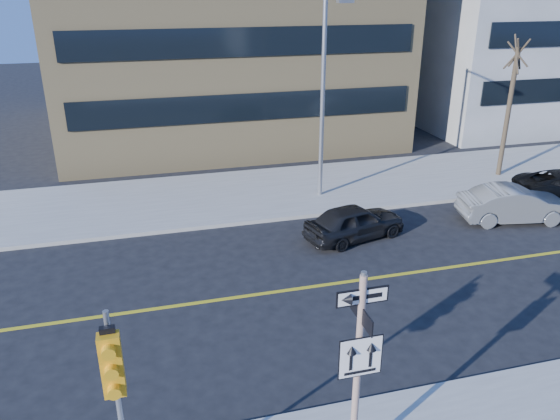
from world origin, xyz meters
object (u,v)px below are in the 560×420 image
object	(u,v)px
sign_pole	(358,362)
traffic_signal	(114,381)
streetlight_a	(325,87)
street_tree_west	(517,57)
parked_car_b	(515,204)
parked_car_a	(355,222)

from	to	relation	value
sign_pole	traffic_signal	xyz separation A→B (m)	(-4.00, -0.15, 0.59)
traffic_signal	streetlight_a	distance (m)	15.72
sign_pole	street_tree_west	distance (m)	19.22
parked_car_b	street_tree_west	xyz separation A→B (m)	(2.62, 4.59, 4.84)
sign_pole	parked_car_a	world-z (taller)	sign_pole
traffic_signal	sign_pole	bearing A→B (deg)	2.11
traffic_signal	parked_car_a	distance (m)	12.59
sign_pole	traffic_signal	distance (m)	4.05
traffic_signal	parked_car_a	size ratio (longest dim) A/B	1.07
traffic_signal	street_tree_west	world-z (taller)	street_tree_west
parked_car_a	street_tree_west	xyz separation A→B (m)	(9.12, 4.44, 4.89)
streetlight_a	street_tree_west	world-z (taller)	streetlight_a
parked_car_b	sign_pole	bearing A→B (deg)	142.26
sign_pole	streetlight_a	distance (m)	14.05
parked_car_a	street_tree_west	world-z (taller)	street_tree_west
sign_pole	streetlight_a	bearing A→B (deg)	73.23
traffic_signal	street_tree_west	distance (m)	22.14
parked_car_a	parked_car_b	size ratio (longest dim) A/B	0.90
parked_car_a	sign_pole	bearing A→B (deg)	142.99
traffic_signal	parked_car_b	bearing A→B (deg)	33.09
traffic_signal	streetlight_a	bearing A→B (deg)	59.20
street_tree_west	parked_car_a	bearing A→B (deg)	-154.05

